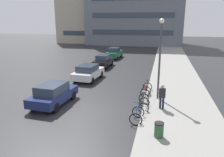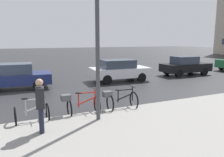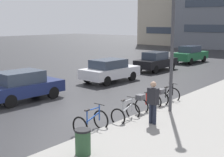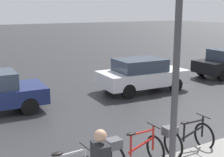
{
  "view_description": "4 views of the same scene",
  "coord_description": "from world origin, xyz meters",
  "px_view_note": "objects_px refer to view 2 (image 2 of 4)",
  "views": [
    {
      "loc": [
        4.7,
        -12.36,
        5.74
      ],
      "look_at": [
        1.03,
        3.18,
        1.43
      ],
      "focal_mm": 35.0,
      "sensor_mm": 36.0,
      "label": 1
    },
    {
      "loc": [
        11.3,
        0.64,
        2.87
      ],
      "look_at": [
        1.08,
        5.24,
        0.89
      ],
      "focal_mm": 35.0,
      "sensor_mm": 36.0,
      "label": 2
    },
    {
      "loc": [
        10.78,
        -8.5,
        3.93
      ],
      "look_at": [
        1.43,
        2.96,
        1.26
      ],
      "focal_mm": 50.0,
      "sensor_mm": 36.0,
      "label": 3
    },
    {
      "loc": [
        9.16,
        -1.09,
        3.76
      ],
      "look_at": [
        0.08,
        4.28,
        1.4
      ],
      "focal_mm": 50.0,
      "sensor_mm": 36.0,
      "label": 4
    }
  ],
  "objects_px": {
    "bicycle_third": "(80,104)",
    "bicycle_farthest": "(119,99)",
    "car_black": "(185,66)",
    "streetlamp": "(97,18)",
    "pedestrian": "(41,104)",
    "bicycle_second": "(32,114)",
    "car_navy": "(15,76)",
    "car_white": "(119,70)"
  },
  "relations": [
    {
      "from": "car_white",
      "to": "pedestrian",
      "type": "relative_size",
      "value": 2.37
    },
    {
      "from": "bicycle_farthest",
      "to": "car_white",
      "type": "relative_size",
      "value": 0.34
    },
    {
      "from": "bicycle_farthest",
      "to": "streetlamp",
      "type": "bearing_deg",
      "value": -54.12
    },
    {
      "from": "car_black",
      "to": "pedestrian",
      "type": "distance_m",
      "value": 14.22
    },
    {
      "from": "car_black",
      "to": "bicycle_farthest",
      "type": "bearing_deg",
      "value": -56.07
    },
    {
      "from": "bicycle_third",
      "to": "car_white",
      "type": "height_order",
      "value": "car_white"
    },
    {
      "from": "bicycle_third",
      "to": "bicycle_farthest",
      "type": "relative_size",
      "value": 1.01
    },
    {
      "from": "pedestrian",
      "to": "streetlamp",
      "type": "height_order",
      "value": "streetlamp"
    },
    {
      "from": "bicycle_farthest",
      "to": "car_white",
      "type": "height_order",
      "value": "car_white"
    },
    {
      "from": "car_navy",
      "to": "streetlamp",
      "type": "bearing_deg",
      "value": 20.14
    },
    {
      "from": "car_navy",
      "to": "car_black",
      "type": "height_order",
      "value": "car_black"
    },
    {
      "from": "bicycle_farthest",
      "to": "car_black",
      "type": "bearing_deg",
      "value": 123.93
    },
    {
      "from": "bicycle_second",
      "to": "streetlamp",
      "type": "xyz_separation_m",
      "value": [
        0.81,
        2.12,
        3.18
      ]
    },
    {
      "from": "pedestrian",
      "to": "streetlamp",
      "type": "relative_size",
      "value": 0.3
    },
    {
      "from": "bicycle_second",
      "to": "bicycle_farthest",
      "type": "height_order",
      "value": "bicycle_farthest"
    },
    {
      "from": "bicycle_third",
      "to": "car_white",
      "type": "xyz_separation_m",
      "value": [
        -5.88,
        4.54,
        0.29
      ]
    },
    {
      "from": "car_navy",
      "to": "car_black",
      "type": "distance_m",
      "value": 12.86
    },
    {
      "from": "bicycle_second",
      "to": "car_navy",
      "type": "height_order",
      "value": "car_navy"
    },
    {
      "from": "pedestrian",
      "to": "bicycle_second",
      "type": "bearing_deg",
      "value": -170.26
    },
    {
      "from": "streetlamp",
      "to": "car_white",
      "type": "bearing_deg",
      "value": 148.73
    },
    {
      "from": "bicycle_farthest",
      "to": "car_black",
      "type": "height_order",
      "value": "car_black"
    },
    {
      "from": "car_white",
      "to": "pedestrian",
      "type": "xyz_separation_m",
      "value": [
        7.14,
        -6.07,
        0.22
      ]
    },
    {
      "from": "car_navy",
      "to": "streetlamp",
      "type": "relative_size",
      "value": 0.7
    },
    {
      "from": "bicycle_third",
      "to": "car_black",
      "type": "bearing_deg",
      "value": 119.44
    },
    {
      "from": "car_navy",
      "to": "car_white",
      "type": "height_order",
      "value": "car_navy"
    },
    {
      "from": "car_white",
      "to": "pedestrian",
      "type": "distance_m",
      "value": 9.37
    },
    {
      "from": "bicycle_third",
      "to": "car_black",
      "type": "height_order",
      "value": "car_black"
    },
    {
      "from": "bicycle_second",
      "to": "car_black",
      "type": "bearing_deg",
      "value": 116.44
    },
    {
      "from": "bicycle_farthest",
      "to": "streetlamp",
      "type": "distance_m",
      "value": 3.45
    },
    {
      "from": "car_white",
      "to": "car_black",
      "type": "xyz_separation_m",
      "value": [
        -0.15,
        6.14,
        -0.01
      ]
    },
    {
      "from": "bicycle_farthest",
      "to": "car_navy",
      "type": "relative_size",
      "value": 0.35
    },
    {
      "from": "car_navy",
      "to": "pedestrian",
      "type": "height_order",
      "value": "pedestrian"
    },
    {
      "from": "car_navy",
      "to": "pedestrian",
      "type": "distance_m",
      "value": 7.37
    },
    {
      "from": "car_black",
      "to": "car_navy",
      "type": "bearing_deg",
      "value": -90.21
    },
    {
      "from": "pedestrian",
      "to": "car_navy",
      "type": "bearing_deg",
      "value": -174.93
    },
    {
      "from": "car_black",
      "to": "streetlamp",
      "type": "xyz_separation_m",
      "value": [
        6.98,
        -10.28,
        2.8
      ]
    },
    {
      "from": "bicycle_third",
      "to": "pedestrian",
      "type": "xyz_separation_m",
      "value": [
        1.26,
        -1.53,
        0.51
      ]
    },
    {
      "from": "pedestrian",
      "to": "streetlamp",
      "type": "bearing_deg",
      "value": 99.19
    },
    {
      "from": "bicycle_farthest",
      "to": "streetlamp",
      "type": "height_order",
      "value": "streetlamp"
    },
    {
      "from": "car_black",
      "to": "pedestrian",
      "type": "height_order",
      "value": "pedestrian"
    },
    {
      "from": "bicycle_second",
      "to": "streetlamp",
      "type": "bearing_deg",
      "value": 69.0
    },
    {
      "from": "car_white",
      "to": "pedestrian",
      "type": "bearing_deg",
      "value": -40.38
    }
  ]
}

